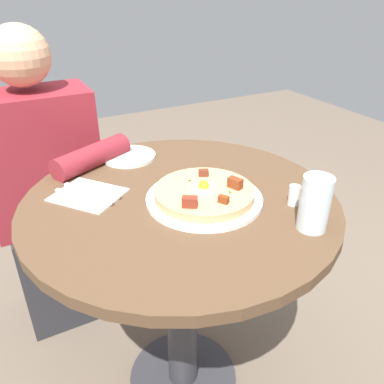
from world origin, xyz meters
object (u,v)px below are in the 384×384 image
object	(u,v)px
person_seated	(51,205)
salt_shaker	(294,195)
breakfast_pizza	(205,192)
water_glass	(315,203)
bread_plate	(129,156)
fork	(92,190)
dining_table	(181,251)
pizza_plate	(204,199)
knife	(84,196)

from	to	relation	value
person_seated	salt_shaker	xyz separation A→B (m)	(0.51, -0.72, 0.26)
breakfast_pizza	water_glass	size ratio (longest dim) A/B	1.97
bread_plate	fork	xyz separation A→B (m)	(-0.17, -0.17, 0.00)
water_glass	salt_shaker	bearing A→B (deg)	71.45
dining_table	fork	world-z (taller)	fork
water_glass	dining_table	bearing A→B (deg)	126.81
pizza_plate	water_glass	xyz separation A→B (m)	(0.16, -0.22, 0.06)
person_seated	fork	bearing A→B (deg)	-79.79
person_seated	knife	size ratio (longest dim) A/B	6.31
person_seated	bread_plate	distance (m)	0.42
person_seated	fork	size ratio (longest dim) A/B	6.31
salt_shaker	water_glass	bearing A→B (deg)	-108.55
person_seated	water_glass	bearing A→B (deg)	-59.89
person_seated	breakfast_pizza	size ratio (longest dim) A/B	4.42
breakfast_pizza	knife	world-z (taller)	breakfast_pizza
pizza_plate	knife	distance (m)	0.31
salt_shaker	person_seated	bearing A→B (deg)	125.36
pizza_plate	breakfast_pizza	xyz separation A→B (m)	(0.00, -0.00, 0.02)
water_glass	salt_shaker	world-z (taller)	water_glass
water_glass	salt_shaker	xyz separation A→B (m)	(0.03, 0.10, -0.04)
dining_table	breakfast_pizza	distance (m)	0.21
bread_plate	knife	size ratio (longest dim) A/B	0.94
knife	dining_table	bearing A→B (deg)	-154.44
knife	salt_shaker	distance (m)	0.54
dining_table	bread_plate	distance (m)	0.35
bread_plate	salt_shaker	xyz separation A→B (m)	(0.27, -0.47, 0.02)
knife	water_glass	bearing A→B (deg)	-170.01
fork	breakfast_pizza	bearing A→B (deg)	-164.79
knife	salt_shaker	size ratio (longest dim) A/B	3.41
breakfast_pizza	salt_shaker	distance (m)	0.22
salt_shaker	knife	bearing A→B (deg)	148.84
breakfast_pizza	bread_plate	xyz separation A→B (m)	(-0.08, 0.35, -0.02)
pizza_plate	bread_plate	xyz separation A→B (m)	(-0.08, 0.35, -0.00)
person_seated	pizza_plate	distance (m)	0.72
person_seated	water_glass	size ratio (longest dim) A/B	8.71
person_seated	breakfast_pizza	xyz separation A→B (m)	(0.32, -0.59, 0.26)
fork	salt_shaker	distance (m)	0.53
salt_shaker	dining_table	bearing A→B (deg)	144.46
bread_plate	dining_table	bearing A→B (deg)	-84.06
pizza_plate	salt_shaker	size ratio (longest dim) A/B	5.69
person_seated	pizza_plate	world-z (taller)	person_seated
pizza_plate	salt_shaker	xyz separation A→B (m)	(0.19, -0.12, 0.02)
pizza_plate	salt_shaker	bearing A→B (deg)	-32.86
fork	water_glass	world-z (taller)	water_glass
dining_table	fork	bearing A→B (deg)	146.05
breakfast_pizza	knife	xyz separation A→B (m)	(-0.27, 0.16, -0.02)
fork	knife	world-z (taller)	same
pizza_plate	person_seated	bearing A→B (deg)	118.21
person_seated	water_glass	xyz separation A→B (m)	(0.47, -0.82, 0.30)
dining_table	pizza_plate	bearing A→B (deg)	-44.83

